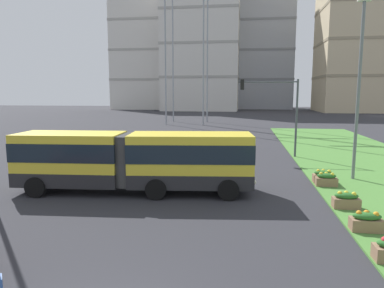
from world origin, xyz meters
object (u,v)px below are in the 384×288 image
object	(u,v)px
apartment_tower_westcentre	(202,32)
apartment_tower_centre	(258,53)
flower_planter_2	(367,221)
traffic_light_far_right	(277,103)
flower_planter_3	(346,200)
apartment_tower_west	(143,54)
articulated_bus	(134,160)
apartment_tower_eastcentre	(357,9)
flower_planter_5	(326,179)
streetlight_median	(359,84)
car_black_sedan	(136,144)
flower_planter_4	(323,176)

from	to	relation	value
apartment_tower_westcentre	apartment_tower_centre	world-z (taller)	apartment_tower_westcentre
flower_planter_2	traffic_light_far_right	distance (m)	15.73
flower_planter_3	apartment_tower_west	distance (m)	107.16
flower_planter_3	articulated_bus	bearing A→B (deg)	172.03
flower_planter_3	apartment_tower_west	bearing A→B (deg)	110.71
flower_planter_3	apartment_tower_eastcentre	world-z (taller)	apartment_tower_eastcentre
flower_planter_5	apartment_tower_westcentre	distance (m)	91.87
apartment_tower_centre	streetlight_median	bearing A→B (deg)	-88.73
car_black_sedan	streetlight_median	size ratio (longest dim) A/B	0.45
flower_planter_3	flower_planter_5	size ratio (longest dim) A/B	1.00
apartment_tower_centre	flower_planter_3	bearing A→B (deg)	-89.85
traffic_light_far_right	streetlight_median	bearing A→B (deg)	-61.28
apartment_tower_westcentre	streetlight_median	bearing A→B (deg)	-77.53
car_black_sedan	traffic_light_far_right	world-z (taller)	traffic_light_far_right
flower_planter_3	flower_planter_5	distance (m)	3.74
flower_planter_4	apartment_tower_eastcentre	world-z (taller)	apartment_tower_eastcentre
flower_planter_5	apartment_tower_westcentre	bearing A→B (deg)	101.01
articulated_bus	flower_planter_4	xyz separation A→B (m)	(9.83, 3.08, -1.23)
flower_planter_2	streetlight_median	xyz separation A→B (m)	(1.90, 8.20, 5.08)
apartment_tower_westcentre	traffic_light_far_right	bearing A→B (deg)	-79.12
apartment_tower_west	apartment_tower_westcentre	distance (m)	22.41
flower_planter_4	apartment_tower_west	bearing A→B (deg)	111.60
flower_planter_5	apartment_tower_centre	size ratio (longest dim) A/B	0.03
streetlight_median	apartment_tower_eastcentre	distance (m)	87.77
car_black_sedan	flower_planter_5	distance (m)	16.37
articulated_bus	apartment_tower_westcentre	world-z (taller)	apartment_tower_westcentre
flower_planter_3	streetlight_median	xyz separation A→B (m)	(1.90, 5.63, 5.08)
flower_planter_4	flower_planter_2	bearing A→B (deg)	-90.00
car_black_sedan	flower_planter_5	size ratio (longest dim) A/B	4.16
car_black_sedan	flower_planter_2	size ratio (longest dim) A/B	4.16
apartment_tower_west	apartment_tower_westcentre	world-z (taller)	apartment_tower_westcentre
flower_planter_5	streetlight_median	world-z (taller)	streetlight_median
traffic_light_far_right	flower_planter_5	bearing A→B (deg)	-77.82
streetlight_median	apartment_tower_westcentre	bearing A→B (deg)	102.47
flower_planter_5	apartment_tower_centre	xyz separation A→B (m)	(-0.28, 100.63, 17.56)
flower_planter_5	streetlight_median	xyz separation A→B (m)	(1.90, 1.89, 5.08)
apartment_tower_eastcentre	streetlight_median	bearing A→B (deg)	-105.69
traffic_light_far_right	apartment_tower_west	distance (m)	94.32
streetlight_median	apartment_tower_eastcentre	xyz separation A→B (m)	(23.00, 81.90, 21.60)
apartment_tower_west	apartment_tower_westcentre	size ratio (longest dim) A/B	0.77
streetlight_median	apartment_tower_eastcentre	size ratio (longest dim) A/B	0.19
flower_planter_4	streetlight_median	distance (m)	5.55
articulated_bus	apartment_tower_centre	world-z (taller)	apartment_tower_centre
car_black_sedan	flower_planter_2	distance (m)	20.63
articulated_bus	traffic_light_far_right	xyz separation A→B (m)	(7.92, 11.21, 2.55)
car_black_sedan	apartment_tower_eastcentre	bearing A→B (deg)	62.76
flower_planter_5	apartment_tower_centre	bearing A→B (deg)	90.16
flower_planter_4	apartment_tower_westcentre	world-z (taller)	apartment_tower_westcentre
apartment_tower_eastcentre	apartment_tower_westcentre	bearing A→B (deg)	175.05
traffic_light_far_right	apartment_tower_westcentre	distance (m)	82.18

